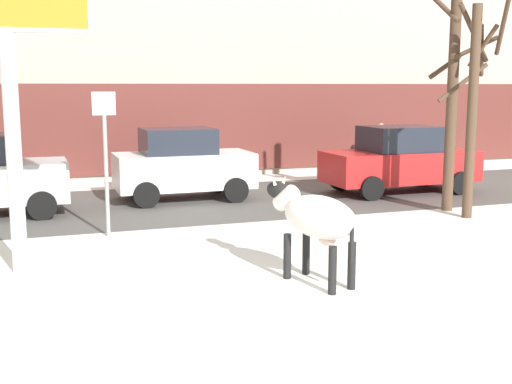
{
  "coord_description": "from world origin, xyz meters",
  "views": [
    {
      "loc": [
        -3.37,
        -7.62,
        2.93
      ],
      "look_at": [
        0.3,
        2.94,
        1.1
      ],
      "focal_mm": 45.55,
      "sensor_mm": 36.0,
      "label": 1
    }
  ],
  "objects_px": {
    "car_white_hatchback": "(182,164)",
    "pedestrian_near_billboard": "(380,149)",
    "cow_holstein": "(317,218)",
    "bare_tree_right_lot": "(474,102)",
    "car_red_sedan": "(400,160)",
    "bare_tree_far_back": "(454,86)",
    "pedestrian_by_cars": "(147,157)",
    "street_sign": "(106,152)"
  },
  "relations": [
    {
      "from": "car_red_sedan",
      "to": "pedestrian_near_billboard",
      "type": "height_order",
      "value": "car_red_sedan"
    },
    {
      "from": "car_red_sedan",
      "to": "street_sign",
      "type": "relative_size",
      "value": 1.49
    },
    {
      "from": "car_white_hatchback",
      "to": "car_red_sedan",
      "type": "xyz_separation_m",
      "value": [
        5.93,
        -0.85,
        -0.02
      ]
    },
    {
      "from": "car_red_sedan",
      "to": "street_sign",
      "type": "bearing_deg",
      "value": -161.44
    },
    {
      "from": "pedestrian_by_cars",
      "to": "car_white_hatchback",
      "type": "bearing_deg",
      "value": -78.79
    },
    {
      "from": "car_red_sedan",
      "to": "bare_tree_far_back",
      "type": "distance_m",
      "value": 3.38
    },
    {
      "from": "cow_holstein",
      "to": "bare_tree_far_back",
      "type": "height_order",
      "value": "bare_tree_far_back"
    },
    {
      "from": "car_white_hatchback",
      "to": "street_sign",
      "type": "relative_size",
      "value": 1.24
    },
    {
      "from": "car_white_hatchback",
      "to": "pedestrian_near_billboard",
      "type": "distance_m",
      "value": 7.64
    },
    {
      "from": "street_sign",
      "to": "car_red_sedan",
      "type": "bearing_deg",
      "value": 18.56
    },
    {
      "from": "car_red_sedan",
      "to": "pedestrian_near_billboard",
      "type": "xyz_separation_m",
      "value": [
        1.3,
        3.32,
        -0.03
      ]
    },
    {
      "from": "bare_tree_far_back",
      "to": "street_sign",
      "type": "distance_m",
      "value": 8.06
    },
    {
      "from": "pedestrian_near_billboard",
      "to": "pedestrian_by_cars",
      "type": "distance_m",
      "value": 7.72
    },
    {
      "from": "car_red_sedan",
      "to": "bare_tree_far_back",
      "type": "relative_size",
      "value": 0.77
    },
    {
      "from": "cow_holstein",
      "to": "pedestrian_by_cars",
      "type": "distance_m",
      "value": 10.26
    },
    {
      "from": "pedestrian_near_billboard",
      "to": "bare_tree_right_lot",
      "type": "distance_m",
      "value": 7.23
    },
    {
      "from": "cow_holstein",
      "to": "car_white_hatchback",
      "type": "xyz_separation_m",
      "value": [
        -0.29,
        7.76,
        -0.07
      ]
    },
    {
      "from": "bare_tree_right_lot",
      "to": "bare_tree_far_back",
      "type": "relative_size",
      "value": 0.88
    },
    {
      "from": "pedestrian_by_cars",
      "to": "bare_tree_right_lot",
      "type": "bearing_deg",
      "value": -48.35
    },
    {
      "from": "pedestrian_near_billboard",
      "to": "street_sign",
      "type": "relative_size",
      "value": 0.61
    },
    {
      "from": "bare_tree_far_back",
      "to": "car_white_hatchback",
      "type": "bearing_deg",
      "value": 147.82
    },
    {
      "from": "cow_holstein",
      "to": "bare_tree_right_lot",
      "type": "distance_m",
      "value": 6.49
    },
    {
      "from": "cow_holstein",
      "to": "street_sign",
      "type": "xyz_separation_m",
      "value": [
        -2.61,
        4.14,
        0.67
      ]
    },
    {
      "from": "pedestrian_by_cars",
      "to": "bare_tree_right_lot",
      "type": "relative_size",
      "value": 0.36
    },
    {
      "from": "car_white_hatchback",
      "to": "car_red_sedan",
      "type": "distance_m",
      "value": 6.0
    },
    {
      "from": "pedestrian_near_billboard",
      "to": "bare_tree_far_back",
      "type": "relative_size",
      "value": 0.32
    },
    {
      "from": "street_sign",
      "to": "bare_tree_far_back",
      "type": "bearing_deg",
      "value": 0.54
    },
    {
      "from": "bare_tree_right_lot",
      "to": "bare_tree_far_back",
      "type": "height_order",
      "value": "bare_tree_far_back"
    },
    {
      "from": "car_white_hatchback",
      "to": "car_red_sedan",
      "type": "bearing_deg",
      "value": -8.12
    },
    {
      "from": "car_red_sedan",
      "to": "cow_holstein",
      "type": "bearing_deg",
      "value": -129.26
    },
    {
      "from": "cow_holstein",
      "to": "pedestrian_by_cars",
      "type": "relative_size",
      "value": 1.11
    },
    {
      "from": "car_white_hatchback",
      "to": "bare_tree_right_lot",
      "type": "xyz_separation_m",
      "value": [
        5.58,
        -4.35,
        1.65
      ]
    },
    {
      "from": "cow_holstein",
      "to": "bare_tree_far_back",
      "type": "xyz_separation_m",
      "value": [
        5.35,
        4.21,
        1.92
      ]
    },
    {
      "from": "pedestrian_by_cars",
      "to": "pedestrian_near_billboard",
      "type": "bearing_deg",
      "value": 0.0
    },
    {
      "from": "pedestrian_near_billboard",
      "to": "cow_holstein",
      "type": "bearing_deg",
      "value": -124.16
    },
    {
      "from": "cow_holstein",
      "to": "street_sign",
      "type": "height_order",
      "value": "street_sign"
    },
    {
      "from": "cow_holstein",
      "to": "bare_tree_right_lot",
      "type": "xyz_separation_m",
      "value": [
        5.29,
        3.41,
        1.58
      ]
    },
    {
      "from": "car_red_sedan",
      "to": "car_white_hatchback",
      "type": "bearing_deg",
      "value": 171.88
    },
    {
      "from": "cow_holstein",
      "to": "bare_tree_far_back",
      "type": "distance_m",
      "value": 7.07
    },
    {
      "from": "car_red_sedan",
      "to": "bare_tree_right_lot",
      "type": "relative_size",
      "value": 0.88
    },
    {
      "from": "bare_tree_far_back",
      "to": "street_sign",
      "type": "xyz_separation_m",
      "value": [
        -7.96,
        -0.07,
        -1.25
      ]
    },
    {
      "from": "pedestrian_near_billboard",
      "to": "bare_tree_far_back",
      "type": "bearing_deg",
      "value": -104.86
    }
  ]
}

